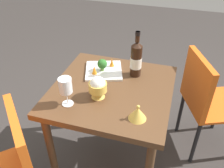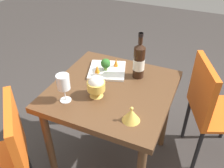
% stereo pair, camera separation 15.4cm
% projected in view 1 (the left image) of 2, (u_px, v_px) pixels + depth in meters
% --- Properties ---
extents(ground_plane, '(8.00, 8.00, 0.00)m').
position_uv_depth(ground_plane, '(112.00, 159.00, 1.98)').
color(ground_plane, '#383330').
extents(dining_table, '(0.76, 0.76, 0.72)m').
position_uv_depth(dining_table, '(112.00, 100.00, 1.62)').
color(dining_table, brown).
rests_on(dining_table, ground_plane).
extents(chair_near_window, '(0.57, 0.57, 0.85)m').
position_uv_depth(chair_near_window, '(12.00, 165.00, 1.31)').
color(chair_near_window, orange).
rests_on(chair_near_window, ground_plane).
extents(chair_by_wall, '(0.52, 0.52, 0.85)m').
position_uv_depth(chair_by_wall, '(204.00, 96.00, 1.80)').
color(chair_by_wall, orange).
rests_on(chair_by_wall, ground_plane).
extents(wine_bottle, '(0.08, 0.08, 0.32)m').
position_uv_depth(wine_bottle, '(136.00, 59.00, 1.61)').
color(wine_bottle, black).
rests_on(wine_bottle, dining_table).
extents(wine_glass, '(0.08, 0.08, 0.18)m').
position_uv_depth(wine_glass, '(65.00, 86.00, 1.35)').
color(wine_glass, white).
rests_on(wine_glass, dining_table).
extents(rice_bowl, '(0.11, 0.11, 0.14)m').
position_uv_depth(rice_bowl, '(98.00, 87.00, 1.44)').
color(rice_bowl, gold).
rests_on(rice_bowl, dining_table).
extents(rice_bowl_lid, '(0.10, 0.10, 0.09)m').
position_uv_depth(rice_bowl_lid, '(138.00, 113.00, 1.31)').
color(rice_bowl_lid, gold).
rests_on(rice_bowl_lid, dining_table).
extents(serving_plate, '(0.32, 0.32, 0.02)m').
position_uv_depth(serving_plate, '(104.00, 71.00, 1.71)').
color(serving_plate, white).
rests_on(serving_plate, dining_table).
extents(broccoli_floret, '(0.07, 0.07, 0.09)m').
position_uv_depth(broccoli_floret, '(102.00, 64.00, 1.67)').
color(broccoli_floret, '#729E4C').
rests_on(broccoli_floret, serving_plate).
extents(carrot_garnish_left, '(0.03, 0.03, 0.06)m').
position_uv_depth(carrot_garnish_left, '(112.00, 62.00, 1.73)').
color(carrot_garnish_left, orange).
rests_on(carrot_garnish_left, serving_plate).
extents(carrot_garnish_right, '(0.03, 0.03, 0.06)m').
position_uv_depth(carrot_garnish_right, '(94.00, 70.00, 1.65)').
color(carrot_garnish_right, orange).
rests_on(carrot_garnish_right, serving_plate).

